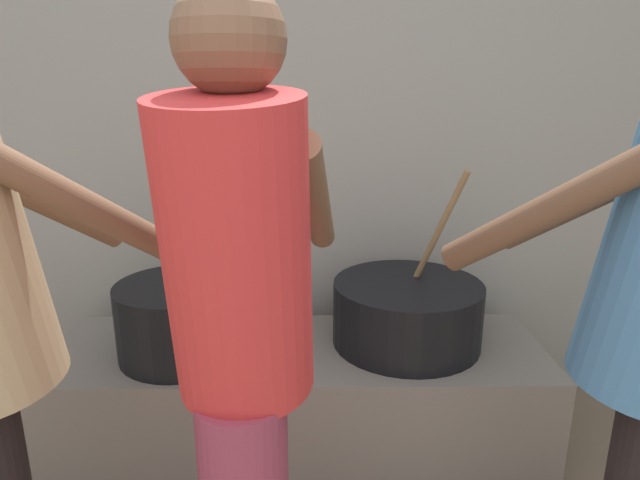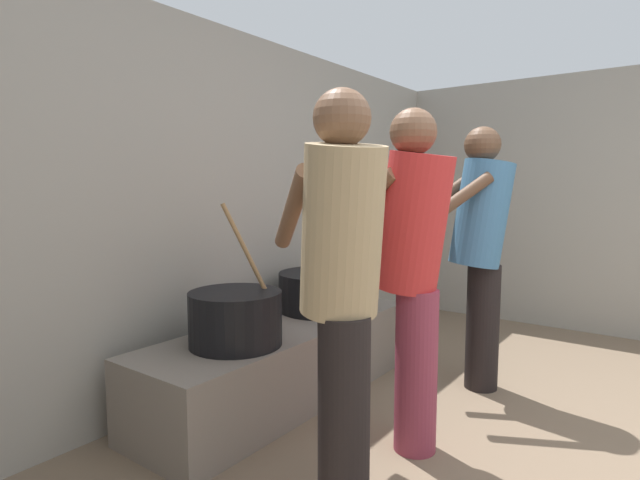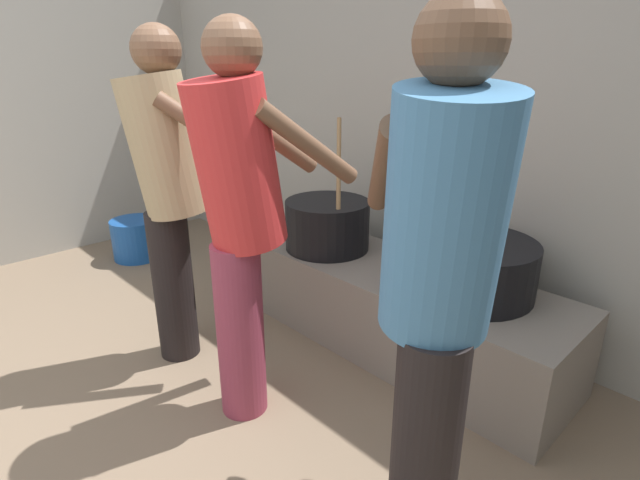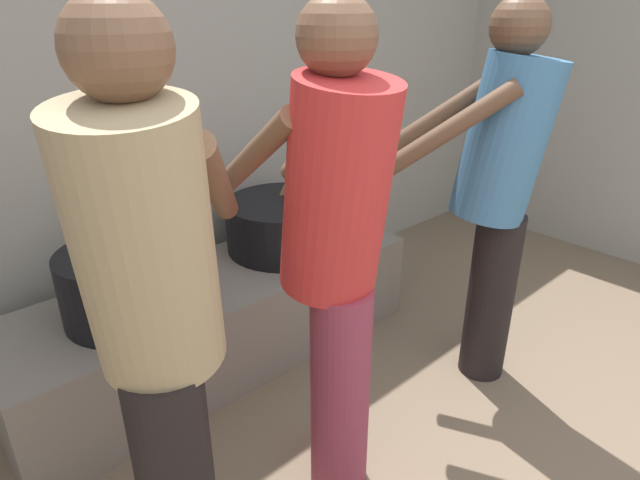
{
  "view_description": "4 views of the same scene",
  "coord_description": "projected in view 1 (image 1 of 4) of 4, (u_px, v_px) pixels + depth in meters",
  "views": [
    {
      "loc": [
        0.12,
        0.2,
        1.41
      ],
      "look_at": [
        0.13,
        1.35,
        1.09
      ],
      "focal_mm": 29.93,
      "sensor_mm": 36.0,
      "label": 1
    },
    {
      "loc": [
        -2.16,
        0.2,
        1.25
      ],
      "look_at": [
        -0.29,
        1.59,
        1.01
      ],
      "focal_mm": 28.32,
      "sensor_mm": 36.0,
      "label": 2
    },
    {
      "loc": [
        1.48,
        0.2,
        1.46
      ],
      "look_at": [
        0.05,
        1.59,
        0.72
      ],
      "focal_mm": 27.34,
      "sensor_mm": 36.0,
      "label": 3
    },
    {
      "loc": [
        -1.05,
        0.2,
        1.58
      ],
      "look_at": [
        0.41,
        1.79,
        0.62
      ],
      "focal_mm": 30.0,
      "sensor_mm": 36.0,
      "label": 4
    }
  ],
  "objects": [
    {
      "name": "cooking_pot_main",
      "position": [
        407.0,
        312.0,
        2.1
      ],
      "size": [
        0.58,
        0.58,
        0.7
      ],
      "color": "black",
      "rests_on": "hearth_ledge"
    },
    {
      "name": "hearth_ledge",
      "position": [
        298.0,
        396.0,
        2.15
      ],
      "size": [
        1.92,
        0.6,
        0.44
      ],
      "primitive_type": "cube",
      "color": "slate",
      "rests_on": "ground_plane"
    },
    {
      "name": "cooking_pot_secondary",
      "position": [
        182.0,
        318.0,
        2.01
      ],
      "size": [
        0.48,
        0.48,
        0.73
      ],
      "color": "black",
      "rests_on": "hearth_ledge"
    },
    {
      "name": "cook_in_red_shirt",
      "position": [
        241.0,
        330.0,
        1.13
      ],
      "size": [
        0.39,
        0.7,
        1.61
      ],
      "color": "#8C3347",
      "rests_on": "ground_plane"
    },
    {
      "name": "block_enclosure_rear",
      "position": [
        287.0,
        160.0,
        2.41
      ],
      "size": [
        5.66,
        0.2,
        2.21
      ],
      "primitive_type": "cube",
      "color": "#9E998E",
      "rests_on": "ground_plane"
    }
  ]
}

